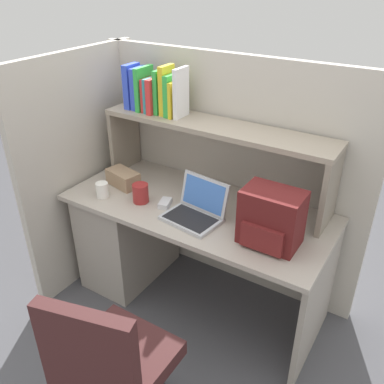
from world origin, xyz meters
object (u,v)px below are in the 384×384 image
(computer_mouse, at_px, (165,203))
(tissue_box, at_px, (123,178))
(laptop, at_px, (196,210))
(snack_canister, at_px, (141,193))
(paper_cup, at_px, (102,190))
(backpack, at_px, (271,219))
(office_chair, at_px, (114,379))

(computer_mouse, bearing_deg, tissue_box, 152.80)
(laptop, bearing_deg, snack_canister, -176.39)
(paper_cup, bearing_deg, laptop, 9.35)
(backpack, distance_m, paper_cup, 1.06)
(paper_cup, height_order, office_chair, office_chair)
(snack_canister, bearing_deg, paper_cup, -161.96)
(tissue_box, bearing_deg, laptop, 5.00)
(laptop, xyz_separation_m, office_chair, (0.11, -0.86, -0.39))
(computer_mouse, height_order, paper_cup, paper_cup)
(paper_cup, bearing_deg, computer_mouse, 16.65)
(laptop, relative_size, office_chair, 0.36)
(computer_mouse, distance_m, tissue_box, 0.38)
(laptop, bearing_deg, computer_mouse, 176.18)
(laptop, distance_m, computer_mouse, 0.23)
(laptop, bearing_deg, backpack, -0.01)
(backpack, distance_m, office_chair, 1.04)
(office_chair, bearing_deg, paper_cup, -60.82)
(computer_mouse, distance_m, office_chair, 1.00)
(backpack, height_order, tissue_box, backpack)
(backpack, relative_size, office_chair, 0.32)
(laptop, distance_m, tissue_box, 0.61)
(snack_canister, xyz_separation_m, office_chair, (0.49, -0.84, -0.39))
(paper_cup, bearing_deg, backpack, 5.46)
(tissue_box, xyz_separation_m, snack_canister, (0.23, -0.11, 0.01))
(computer_mouse, relative_size, paper_cup, 1.11)
(backpack, xyz_separation_m, tissue_box, (-1.04, 0.08, -0.09))
(computer_mouse, distance_m, snack_canister, 0.16)
(tissue_box, xyz_separation_m, office_chair, (0.71, -0.95, -0.39))
(paper_cup, distance_m, tissue_box, 0.18)
(snack_canister, height_order, office_chair, office_chair)
(laptop, height_order, paper_cup, laptop)
(backpack, bearing_deg, tissue_box, 175.45)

